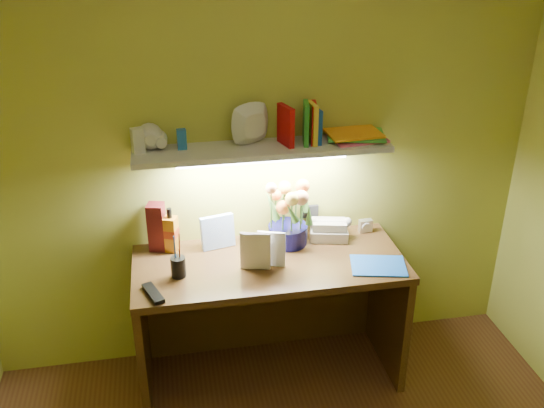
# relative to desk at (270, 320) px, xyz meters

# --- Properties ---
(desk) EXTENTS (1.40, 0.60, 0.75)m
(desk) POSITION_rel_desk_xyz_m (0.00, 0.00, 0.00)
(desk) COLOR #3A1E0F
(desk) RESTS_ON ground
(flower_bouquet) EXTENTS (0.28, 0.28, 0.37)m
(flower_bouquet) POSITION_rel_desk_xyz_m (0.13, 0.17, 0.56)
(flower_bouquet) COLOR #0B0B3C
(flower_bouquet) RESTS_ON desk
(telephone) EXTENTS (0.23, 0.19, 0.12)m
(telephone) POSITION_rel_desk_xyz_m (0.37, 0.19, 0.44)
(telephone) COLOR beige
(telephone) RESTS_ON desk
(desk_clock) EXTENTS (0.08, 0.04, 0.07)m
(desk_clock) POSITION_rel_desk_xyz_m (0.59, 0.22, 0.41)
(desk_clock) COLOR silver
(desk_clock) RESTS_ON desk
(whisky_bottle) EXTENTS (0.09, 0.09, 0.25)m
(whisky_bottle) POSITION_rel_desk_xyz_m (-0.49, 0.21, 0.50)
(whisky_bottle) COLOR #BB6D12
(whisky_bottle) RESTS_ON desk
(whisky_box) EXTENTS (0.10, 0.10, 0.26)m
(whisky_box) POSITION_rel_desk_xyz_m (-0.56, 0.24, 0.51)
(whisky_box) COLOR #4F1112
(whisky_box) RESTS_ON desk
(pen_cup) EXTENTS (0.07, 0.07, 0.18)m
(pen_cup) POSITION_rel_desk_xyz_m (-0.47, -0.06, 0.46)
(pen_cup) COLOR black
(pen_cup) RESTS_ON desk
(art_card) EXTENTS (0.18, 0.07, 0.18)m
(art_card) POSITION_rel_desk_xyz_m (-0.24, 0.20, 0.46)
(art_card) COLOR white
(art_card) RESTS_ON desk
(tv_remote) EXTENTS (0.11, 0.18, 0.02)m
(tv_remote) POSITION_rel_desk_xyz_m (-0.59, -0.20, 0.38)
(tv_remote) COLOR black
(tv_remote) RESTS_ON desk
(blue_folder) EXTENTS (0.31, 0.26, 0.01)m
(blue_folder) POSITION_rel_desk_xyz_m (0.54, -0.15, 0.38)
(blue_folder) COLOR blue
(blue_folder) RESTS_ON desk
(desk_book_a) EXTENTS (0.15, 0.06, 0.21)m
(desk_book_a) POSITION_rel_desk_xyz_m (-0.16, -0.04, 0.48)
(desk_book_a) COLOR beige
(desk_book_a) RESTS_ON desk
(desk_book_b) EXTENTS (0.14, 0.06, 0.20)m
(desk_book_b) POSITION_rel_desk_xyz_m (-0.07, -0.02, 0.47)
(desk_book_b) COLOR silver
(desk_book_b) RESTS_ON desk
(wall_shelf) EXTENTS (1.31, 0.30, 0.24)m
(wall_shelf) POSITION_rel_desk_xyz_m (0.01, 0.18, 0.96)
(wall_shelf) COLOR silver
(wall_shelf) RESTS_ON ground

